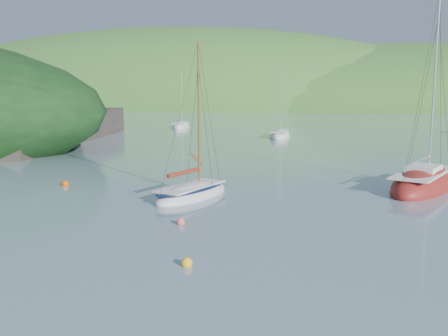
% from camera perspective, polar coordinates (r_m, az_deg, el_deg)
% --- Properties ---
extents(ground, '(700.00, 700.00, 0.00)m').
position_cam_1_polar(ground, '(20.82, -4.62, -8.52)').
color(ground, '#7597A2').
rests_on(ground, ground).
extents(shoreline_hills, '(690.00, 135.00, 56.00)m').
position_cam_1_polar(shoreline_hills, '(192.02, 9.08, 7.00)').
color(shoreline_hills, '#306225').
rests_on(shoreline_hills, ground).
extents(daysailer_white, '(4.11, 6.65, 9.60)m').
position_cam_1_polar(daysailer_white, '(29.33, -3.67, -2.91)').
color(daysailer_white, silver).
rests_on(daysailer_white, ground).
extents(sloop_red, '(6.38, 9.64, 13.52)m').
position_cam_1_polar(sloop_red, '(34.17, 21.83, -1.80)').
color(sloop_red, maroon).
rests_on(sloop_red, ground).
extents(distant_sloop_a, '(2.86, 7.43, 10.47)m').
position_cam_1_polar(distant_sloop_a, '(66.15, 6.39, 3.65)').
color(distant_sloop_a, silver).
rests_on(distant_sloop_a, ground).
extents(distant_sloop_c, '(3.48, 7.46, 10.26)m').
position_cam_1_polar(distant_sloop_c, '(82.67, -4.94, 4.73)').
color(distant_sloop_c, silver).
rests_on(distant_sloop_c, ground).
extents(mooring_buoys, '(25.53, 13.07, 0.44)m').
position_cam_1_polar(mooring_buoys, '(25.70, -0.54, -4.82)').
color(mooring_buoys, yellow).
rests_on(mooring_buoys, ground).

